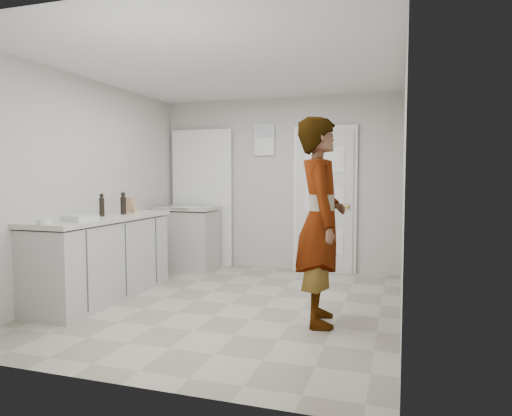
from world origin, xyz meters
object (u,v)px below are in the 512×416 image
(person, at_px, (321,221))
(cake_mix_box, at_px, (130,205))
(oil_cruet_a, at_px, (123,204))
(oil_cruet_b, at_px, (102,205))
(spice_jar, at_px, (135,209))
(baking_dish, at_px, (80,218))
(egg_bowl, at_px, (44,222))

(person, xyz_separation_m, cake_mix_box, (-2.51, 0.74, 0.06))
(oil_cruet_a, height_order, oil_cruet_b, oil_cruet_a)
(oil_cruet_a, bearing_deg, spice_jar, 95.46)
(baking_dish, xyz_separation_m, egg_bowl, (-0.09, -0.39, -0.00))
(cake_mix_box, xyz_separation_m, oil_cruet_b, (0.05, -0.62, 0.03))
(person, height_order, oil_cruet_b, person)
(cake_mix_box, relative_size, egg_bowl, 1.50)
(egg_bowl, bearing_deg, cake_mix_box, 92.74)
(baking_dish, bearing_deg, oil_cruet_a, 92.34)
(oil_cruet_b, bearing_deg, oil_cruet_a, 74.30)
(cake_mix_box, relative_size, oil_cruet_a, 0.71)
(spice_jar, bearing_deg, cake_mix_box, 160.36)
(spice_jar, xyz_separation_m, egg_bowl, (-0.03, -1.47, -0.02))
(baking_dish, bearing_deg, oil_cruet_b, 102.72)
(egg_bowl, bearing_deg, oil_cruet_a, 87.20)
(person, relative_size, baking_dish, 4.94)
(oil_cruet_a, bearing_deg, egg_bowl, -92.80)
(oil_cruet_b, relative_size, egg_bowl, 2.06)
(oil_cruet_a, relative_size, baking_dish, 0.68)
(person, distance_m, oil_cruet_b, 2.47)
(cake_mix_box, xyz_separation_m, baking_dish, (0.16, -1.13, -0.07))
(person, distance_m, baking_dish, 2.38)
(baking_dish, height_order, egg_bowl, baking_dish)
(cake_mix_box, distance_m, egg_bowl, 1.51)
(baking_dish, distance_m, egg_bowl, 0.40)
(oil_cruet_a, relative_size, oil_cruet_b, 1.03)
(oil_cruet_b, xyz_separation_m, egg_bowl, (0.02, -0.89, -0.10))
(cake_mix_box, distance_m, oil_cruet_a, 0.36)
(spice_jar, relative_size, baking_dish, 0.22)
(person, relative_size, egg_bowl, 15.43)
(spice_jar, bearing_deg, oil_cruet_b, -95.21)
(cake_mix_box, xyz_separation_m, oil_cruet_a, (0.13, -0.33, 0.03))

